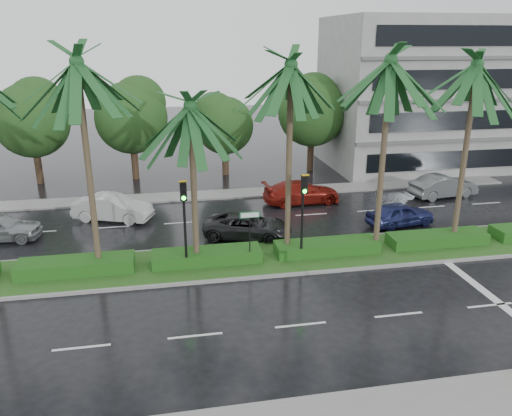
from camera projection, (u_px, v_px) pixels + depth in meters
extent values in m
plane|color=black|center=(272.00, 268.00, 23.63)|extent=(120.00, 120.00, 0.00)
cube|color=slate|center=(236.00, 194.00, 34.77)|extent=(40.00, 2.00, 0.12)
cube|color=gray|center=(268.00, 258.00, 24.53)|extent=(36.00, 4.00, 0.14)
cube|color=#1E541C|center=(268.00, 257.00, 24.51)|extent=(35.60, 3.70, 0.02)
cube|color=#1F4F16|center=(76.00, 266.00, 22.85)|extent=(5.20, 1.40, 0.60)
cube|color=#1F4F16|center=(207.00, 256.00, 23.89)|extent=(5.20, 1.40, 0.60)
cube|color=#1F4F16|center=(327.00, 247.00, 24.93)|extent=(5.20, 1.40, 0.60)
cube|color=#1F4F16|center=(437.00, 238.00, 25.97)|extent=(5.20, 1.40, 0.60)
cube|color=silver|center=(38.00, 232.00, 28.05)|extent=(2.00, 0.12, 0.01)
cube|color=silver|center=(82.00, 347.00, 17.58)|extent=(2.00, 0.12, 0.01)
cube|color=silver|center=(111.00, 227.00, 28.74)|extent=(2.00, 0.12, 0.01)
cube|color=silver|center=(195.00, 336.00, 18.28)|extent=(2.00, 0.12, 0.01)
cube|color=silver|center=(181.00, 223.00, 29.44)|extent=(2.00, 0.12, 0.01)
cube|color=silver|center=(301.00, 325.00, 18.97)|extent=(2.00, 0.12, 0.01)
cube|color=silver|center=(248.00, 218.00, 30.13)|extent=(2.00, 0.12, 0.01)
cube|color=silver|center=(399.00, 315.00, 19.67)|extent=(2.00, 0.12, 0.01)
cube|color=silver|center=(311.00, 214.00, 30.83)|extent=(2.00, 0.12, 0.01)
cube|color=silver|center=(490.00, 305.00, 20.36)|extent=(2.00, 0.12, 0.01)
cube|color=silver|center=(372.00, 211.00, 31.53)|extent=(2.00, 0.12, 0.01)
cube|color=silver|center=(430.00, 207.00, 32.22)|extent=(2.00, 0.12, 0.01)
cube|color=silver|center=(486.00, 203.00, 32.92)|extent=(2.00, 0.12, 0.01)
cube|color=silver|center=(472.00, 282.00, 22.31)|extent=(0.40, 6.00, 0.01)
cylinder|color=#483B29|center=(89.00, 172.00, 21.71)|extent=(0.28, 0.28, 9.30)
cylinder|color=#483B29|center=(99.00, 265.00, 23.14)|extent=(0.40, 0.40, 0.44)
cylinder|color=#483B29|center=(194.00, 189.00, 22.60)|extent=(0.28, 0.28, 7.45)
cylinder|color=#483B29|center=(197.00, 259.00, 23.74)|extent=(0.40, 0.40, 0.44)
cylinder|color=#483B29|center=(289.00, 165.00, 23.39)|extent=(0.28, 0.28, 9.10)
cylinder|color=#483B29|center=(287.00, 250.00, 24.80)|extent=(0.40, 0.40, 0.44)
cylinder|color=#483B29|center=(383.00, 161.00, 23.77)|extent=(0.28, 0.28, 9.30)
cylinder|color=#483B29|center=(375.00, 246.00, 25.21)|extent=(0.40, 0.40, 0.44)
cylinder|color=#483B29|center=(464.00, 158.00, 24.87)|extent=(0.28, 0.28, 9.08)
cylinder|color=#483B29|center=(453.00, 238.00, 26.27)|extent=(0.40, 0.40, 0.44)
cylinder|color=black|center=(185.00, 235.00, 22.70)|extent=(0.12, 0.12, 3.40)
cube|color=black|center=(183.00, 191.00, 21.84)|extent=(0.30, 0.18, 0.90)
cube|color=gold|center=(183.00, 181.00, 21.57)|extent=(0.34, 0.12, 0.06)
cylinder|color=black|center=(183.00, 185.00, 21.65)|extent=(0.18, 0.04, 0.18)
cylinder|color=black|center=(183.00, 192.00, 21.75)|extent=(0.18, 0.04, 0.18)
cylinder|color=#0CE519|center=(184.00, 198.00, 21.85)|extent=(0.18, 0.04, 0.18)
cylinder|color=black|center=(302.00, 227.00, 23.66)|extent=(0.12, 0.12, 3.40)
cube|color=black|center=(304.00, 184.00, 22.80)|extent=(0.30, 0.18, 0.90)
cube|color=gold|center=(305.00, 175.00, 22.53)|extent=(0.34, 0.12, 0.06)
cylinder|color=black|center=(305.00, 179.00, 22.61)|extent=(0.18, 0.04, 0.18)
cylinder|color=black|center=(305.00, 185.00, 22.70)|extent=(0.18, 0.04, 0.18)
cylinder|color=#0CE519|center=(305.00, 191.00, 22.80)|extent=(0.18, 0.04, 0.18)
cylinder|color=black|center=(250.00, 238.00, 23.45)|extent=(0.06, 0.06, 2.60)
cube|color=#0C5926|center=(250.00, 215.00, 23.05)|extent=(0.95, 0.04, 0.30)
cube|color=white|center=(250.00, 215.00, 23.02)|extent=(0.85, 0.01, 0.22)
cylinder|color=#382A19|center=(38.00, 166.00, 37.05)|extent=(0.52, 0.52, 2.62)
sphere|color=#1A3614|center=(32.00, 120.00, 35.94)|extent=(5.39, 5.39, 5.39)
sphere|color=#1A3614|center=(31.00, 105.00, 35.88)|extent=(4.04, 4.04, 4.04)
cylinder|color=#382A19|center=(135.00, 162.00, 38.26)|extent=(0.52, 0.52, 2.61)
sphere|color=#1A3614|center=(131.00, 118.00, 37.16)|extent=(5.38, 5.38, 5.38)
sphere|color=#1A3614|center=(130.00, 103.00, 37.10)|extent=(4.03, 4.03, 4.03)
cylinder|color=#382A19|center=(225.00, 161.00, 39.55)|extent=(0.52, 0.52, 2.18)
sphere|color=#1A3614|center=(225.00, 125.00, 38.64)|extent=(4.48, 4.48, 4.48)
sphere|color=#1A3614|center=(224.00, 114.00, 38.63)|extent=(3.36, 3.36, 3.36)
cylinder|color=#382A19|center=(310.00, 155.00, 40.69)|extent=(0.52, 0.52, 2.64)
sphere|color=#1A3614|center=(312.00, 112.00, 39.58)|extent=(5.42, 5.42, 5.42)
sphere|color=#1A3614|center=(311.00, 98.00, 39.52)|extent=(4.07, 4.07, 4.07)
cylinder|color=#382A19|center=(391.00, 151.00, 41.89)|extent=(0.52, 0.52, 2.73)
sphere|color=#1A3614|center=(394.00, 108.00, 40.75)|extent=(5.61, 5.61, 5.61)
sphere|color=#1A3614|center=(394.00, 94.00, 40.67)|extent=(4.20, 4.20, 4.20)
cube|color=gray|center=(427.00, 93.00, 41.38)|extent=(16.00, 10.00, 12.00)
imported|color=#B6B6B6|center=(113.00, 208.00, 29.66)|extent=(3.17, 4.95, 1.54)
imported|color=black|center=(248.00, 226.00, 27.09)|extent=(3.60, 5.22, 1.32)
imported|color=maroon|center=(301.00, 192.00, 32.79)|extent=(2.32, 5.18, 1.47)
imported|color=navy|center=(400.00, 214.00, 28.85)|extent=(2.32, 4.25, 1.37)
imported|color=#575A5C|center=(443.00, 186.00, 34.01)|extent=(2.32, 4.86, 1.54)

